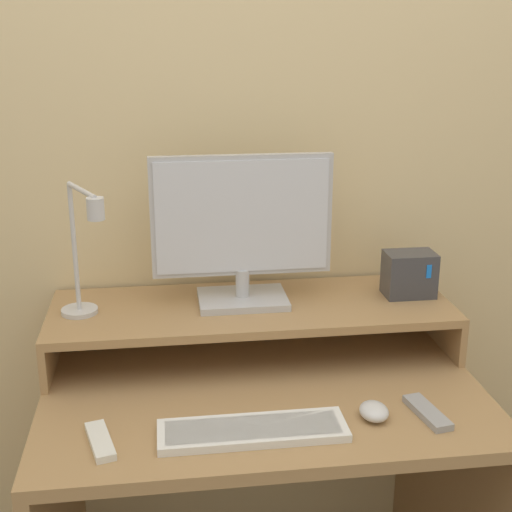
# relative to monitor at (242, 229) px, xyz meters

# --- Properties ---
(wall_back) EXTENTS (6.00, 0.05, 2.50)m
(wall_back) POSITION_rel_monitor_xyz_m (0.02, 0.19, 0.14)
(wall_back) COLOR beige
(wall_back) RESTS_ON ground_plane
(desk) EXTENTS (1.05, 0.73, 0.77)m
(desk) POSITION_rel_monitor_xyz_m (0.02, -0.20, -0.57)
(desk) COLOR #A87F51
(desk) RESTS_ON ground_plane
(monitor_shelf) EXTENTS (1.05, 0.36, 0.13)m
(monitor_shelf) POSITION_rel_monitor_xyz_m (0.02, -0.02, -0.22)
(monitor_shelf) COLOR #A87F51
(monitor_shelf) RESTS_ON desk
(monitor) EXTENTS (0.46, 0.17, 0.39)m
(monitor) POSITION_rel_monitor_xyz_m (0.00, 0.00, 0.00)
(monitor) COLOR #BCBCC1
(monitor) RESTS_ON monitor_shelf
(desk_lamp) EXTENTS (0.14, 0.22, 0.34)m
(desk_lamp) POSITION_rel_monitor_xyz_m (-0.39, -0.08, -0.04)
(desk_lamp) COLOR silver
(desk_lamp) RESTS_ON monitor_shelf
(router_dock) EXTENTS (0.13, 0.09, 0.12)m
(router_dock) POSITION_rel_monitor_xyz_m (0.45, -0.01, -0.14)
(router_dock) COLOR #3D3D42
(router_dock) RESTS_ON monitor_shelf
(keyboard) EXTENTS (0.40, 0.12, 0.02)m
(keyboard) POSITION_rel_monitor_xyz_m (-0.03, -0.43, -0.32)
(keyboard) COLOR white
(keyboard) RESTS_ON desk
(mouse) EXTENTS (0.06, 0.08, 0.04)m
(mouse) POSITION_rel_monitor_xyz_m (0.24, -0.40, -0.31)
(mouse) COLOR silver
(mouse) RESTS_ON desk
(remote_control) EXTENTS (0.08, 0.15, 0.02)m
(remote_control) POSITION_rel_monitor_xyz_m (-0.35, -0.43, -0.32)
(remote_control) COLOR white
(remote_control) RESTS_ON desk
(remote_secondary) EXTENTS (0.07, 0.15, 0.02)m
(remote_secondary) POSITION_rel_monitor_xyz_m (0.36, -0.41, -0.32)
(remote_secondary) COLOR #99999E
(remote_secondary) RESTS_ON desk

